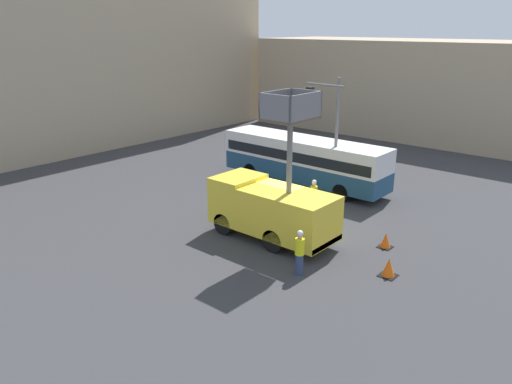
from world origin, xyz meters
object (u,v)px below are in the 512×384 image
at_px(road_worker_directing, 314,197).
at_px(traffic_cone_near_truck, 386,241).
at_px(utility_truck, 272,206).
at_px(traffic_light_pole, 328,122).
at_px(city_bus, 304,158).
at_px(traffic_cone_mid_road, 389,268).
at_px(road_worker_near_truck, 300,252).

distance_m(road_worker_directing, traffic_cone_near_truck, 5.04).
xyz_separation_m(road_worker_directing, traffic_cone_near_truck, (-1.30, -4.83, -0.65)).
distance_m(utility_truck, traffic_light_pole, 7.16).
distance_m(city_bus, road_worker_directing, 5.25).
relative_size(utility_truck, traffic_cone_mid_road, 9.06).
bearing_deg(road_worker_near_truck, traffic_cone_near_truck, 19.78).
bearing_deg(traffic_cone_mid_road, traffic_cone_near_truck, 29.12).
relative_size(traffic_light_pole, traffic_cone_mid_road, 8.92).
bearing_deg(road_worker_directing, traffic_light_pole, 127.09).
xyz_separation_m(utility_truck, city_bus, (7.81, 3.76, 0.11)).
xyz_separation_m(utility_truck, traffic_light_pole, (6.45, 1.26, 2.86)).
distance_m(road_worker_near_truck, traffic_cone_mid_road, 3.61).
relative_size(traffic_light_pole, traffic_cone_near_truck, 9.82).
bearing_deg(traffic_cone_near_truck, road_worker_near_truck, 162.46).
height_order(city_bus, traffic_cone_near_truck, city_bus).
height_order(road_worker_directing, traffic_cone_near_truck, road_worker_directing).
bearing_deg(road_worker_near_truck, traffic_light_pole, 64.29).
distance_m(utility_truck, traffic_cone_near_truck, 5.36).
bearing_deg(traffic_cone_near_truck, road_worker_directing, 74.89).
relative_size(utility_truck, road_worker_near_truck, 3.62).
xyz_separation_m(utility_truck, traffic_cone_mid_road, (0.19, -5.85, -1.27)).
bearing_deg(traffic_light_pole, road_worker_directing, -159.87).
bearing_deg(traffic_cone_mid_road, city_bus, 51.57).
relative_size(traffic_cone_near_truck, traffic_cone_mid_road, 0.91).
bearing_deg(utility_truck, road_worker_directing, 4.78).
height_order(road_worker_near_truck, road_worker_directing, road_worker_directing).
relative_size(utility_truck, city_bus, 0.63).
relative_size(city_bus, traffic_light_pole, 1.61).
bearing_deg(traffic_cone_near_truck, traffic_light_pole, 56.29).
xyz_separation_m(road_worker_directing, traffic_cone_mid_road, (-3.72, -6.17, -0.61)).
distance_m(city_bus, traffic_light_pole, 3.96).
relative_size(road_worker_directing, traffic_cone_mid_road, 2.52).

